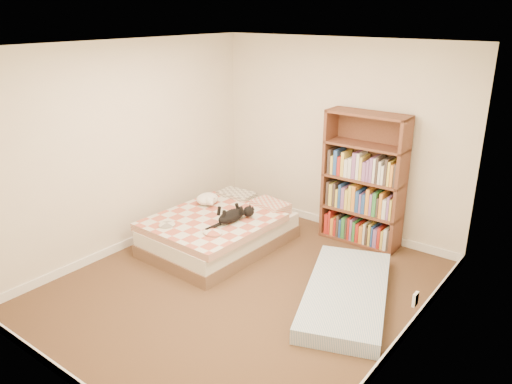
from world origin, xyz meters
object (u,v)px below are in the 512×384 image
Objects in this scene: bookshelf at (363,197)px; white_dog at (207,199)px; bed at (221,230)px; black_cat at (233,215)px; floor_mattress at (346,293)px.

bookshelf is 1.99m from white_dog.
white_dog is (-0.36, 0.15, 0.28)m from bed.
bed is at bearing -138.11° from bookshelf.
bed is at bearing -165.92° from black_cat.
bookshelf is 0.96× the size of floor_mattress.
floor_mattress is at bearing -24.32° from white_dog.
bed is 2.48× the size of black_cat.
bookshelf reaches higher than black_cat.
bed is 0.37m from black_cat.
black_cat is (-1.08, -1.24, -0.10)m from bookshelf.
bookshelf is at bearing 73.45° from black_cat.
bookshelf is (1.33, 1.20, 0.38)m from bed.
black_cat is (0.24, -0.05, 0.28)m from bed.
floor_mattress is (0.53, -1.38, -0.52)m from bookshelf.
bookshelf is at bearing 43.87° from bed.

